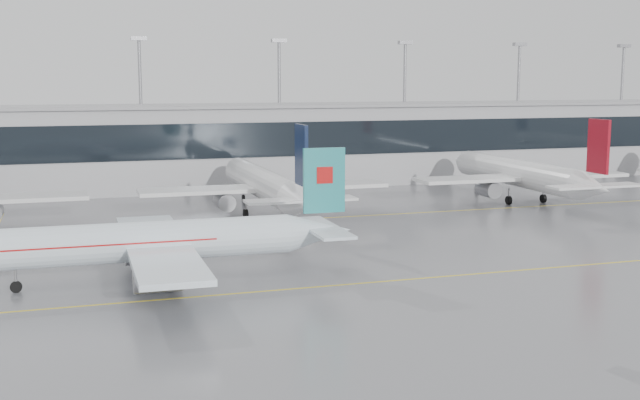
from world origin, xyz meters
name	(u,v)px	position (x,y,z in m)	size (l,w,h in m)	color
ground	(366,283)	(0.00, 0.00, 0.00)	(320.00, 320.00, 0.00)	slate
taxi_line_main	(366,283)	(0.00, 0.00, 0.01)	(120.00, 0.25, 0.01)	yellow
taxi_line_north	(273,221)	(0.00, 30.00, 0.01)	(120.00, 0.25, 0.01)	yellow
terminal	(220,147)	(0.00, 62.00, 6.00)	(180.00, 15.00, 12.00)	#9F9FA3
terminal_glass	(229,141)	(0.00, 54.45, 7.50)	(180.00, 0.20, 5.00)	black
terminal_roof	(219,106)	(0.00, 62.00, 12.20)	(182.00, 16.00, 0.40)	gray
light_masts	(212,97)	(0.00, 68.00, 13.34)	(156.40, 1.00, 22.60)	gray
air_canada_jet	(155,242)	(-15.96, 5.27, 3.29)	(34.09, 26.55, 10.47)	silver
parked_jet_c	(265,185)	(0.00, 33.69, 3.71)	(29.64, 36.96, 11.72)	silver
parked_jet_d	(522,174)	(35.00, 33.69, 3.71)	(29.64, 36.96, 11.72)	silver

